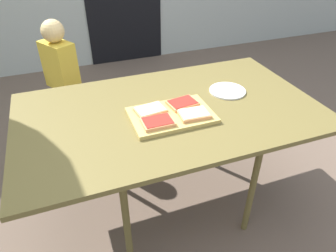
# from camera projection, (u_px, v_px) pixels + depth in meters

# --- Properties ---
(ground_plane) EXTENTS (16.00, 16.00, 0.00)m
(ground_plane) POSITION_uv_depth(u_px,v_px,m) (169.00, 201.00, 2.04)
(ground_plane) COLOR brown
(dining_table) EXTENTS (1.58, 0.93, 0.71)m
(dining_table) POSITION_uv_depth(u_px,v_px,m) (170.00, 116.00, 1.66)
(dining_table) COLOR brown
(dining_table) RESTS_ON ground
(cutting_board) EXTENTS (0.41, 0.28, 0.02)m
(cutting_board) POSITION_uv_depth(u_px,v_px,m) (171.00, 115.00, 1.56)
(cutting_board) COLOR tan
(cutting_board) RESTS_ON dining_table
(pizza_slice_far_left) EXTENTS (0.16, 0.13, 0.02)m
(pizza_slice_far_left) POSITION_uv_depth(u_px,v_px,m) (150.00, 110.00, 1.56)
(pizza_slice_far_left) COLOR #EA9A60
(pizza_slice_far_left) RESTS_ON cutting_board
(pizza_slice_near_left) EXTENTS (0.15, 0.11, 0.02)m
(pizza_slice_near_left) POSITION_uv_depth(u_px,v_px,m) (158.00, 122.00, 1.48)
(pizza_slice_near_left) COLOR #EA9A60
(pizza_slice_near_left) RESTS_ON cutting_board
(pizza_slice_far_right) EXTENTS (0.16, 0.13, 0.02)m
(pizza_slice_far_right) POSITION_uv_depth(u_px,v_px,m) (183.00, 103.00, 1.62)
(pizza_slice_far_right) COLOR #EA9A60
(pizza_slice_far_right) RESTS_ON cutting_board
(pizza_slice_near_right) EXTENTS (0.16, 0.12, 0.02)m
(pizza_slice_near_right) POSITION_uv_depth(u_px,v_px,m) (194.00, 114.00, 1.53)
(pizza_slice_near_right) COLOR #EA9A60
(pizza_slice_near_right) RESTS_ON cutting_board
(plate_white_right) EXTENTS (0.21, 0.21, 0.01)m
(plate_white_right) POSITION_uv_depth(u_px,v_px,m) (227.00, 91.00, 1.79)
(plate_white_right) COLOR white
(plate_white_right) RESTS_ON dining_table
(child_left) EXTENTS (0.24, 0.28, 1.01)m
(child_left) POSITION_uv_depth(u_px,v_px,m) (63.00, 81.00, 2.23)
(child_left) COLOR #304756
(child_left) RESTS_ON ground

